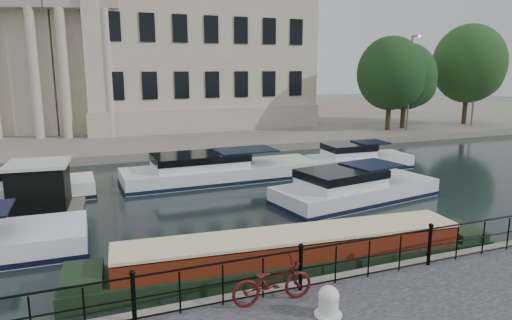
{
  "coord_description": "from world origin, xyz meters",
  "views": [
    {
      "loc": [
        -4.86,
        -11.56,
        5.96
      ],
      "look_at": [
        0.5,
        2.0,
        3.0
      ],
      "focal_mm": 32.0,
      "sensor_mm": 36.0,
      "label": 1
    }
  ],
  "objects": [
    {
      "name": "civic_building",
      "position": [
        -1.0,
        34.71,
        7.04
      ],
      "size": [
        53.55,
        31.84,
        16.85
      ],
      "color": "#ADA38C",
      "rests_on": "far_bank"
    },
    {
      "name": "far_bank",
      "position": [
        0.0,
        39.0,
        0.28
      ],
      "size": [
        120.0,
        42.0,
        0.55
      ],
      "primitive_type": "cube",
      "color": "#6B665B",
      "rests_on": "ground_plane"
    },
    {
      "name": "mooring_bollard",
      "position": [
        0.04,
        -3.54,
        0.88
      ],
      "size": [
        0.62,
        0.62,
        0.7
      ],
      "color": "silver",
      "rests_on": "near_quay"
    },
    {
      "name": "harbour_hut",
      "position": [
        -6.5,
        8.92,
        0.95
      ],
      "size": [
        3.54,
        3.04,
        2.2
      ],
      "rotation": [
        0.0,
        0.0,
        -0.09
      ],
      "color": "#6B665B",
      "rests_on": "ground_plane"
    },
    {
      "name": "railing",
      "position": [
        0.0,
        -2.25,
        1.2
      ],
      "size": [
        24.14,
        0.14,
        1.22
      ],
      "color": "black",
      "rests_on": "near_quay"
    },
    {
      "name": "bicycle",
      "position": [
        -0.89,
        -2.54,
        1.07
      ],
      "size": [
        1.99,
        0.74,
        1.04
      ],
      "primitive_type": "imported",
      "rotation": [
        0.0,
        0.0,
        1.54
      ],
      "color": "#490D0D",
      "rests_on": "near_quay"
    },
    {
      "name": "trees",
      "position": [
        25.88,
        21.84,
        5.58
      ],
      "size": [
        15.95,
        7.13,
        9.51
      ],
      "color": "black",
      "rests_on": "far_bank"
    },
    {
      "name": "ground_plane",
      "position": [
        0.0,
        0.0,
        0.0
      ],
      "size": [
        160.0,
        160.0,
        0.0
      ],
      "primitive_type": "plane",
      "color": "black",
      "rests_on": "ground"
    },
    {
      "name": "lamp_posts",
      "position": [
        26.0,
        20.7,
        4.8
      ],
      "size": [
        8.24,
        1.55,
        8.07
      ],
      "color": "#59595B",
      "rests_on": "far_bank"
    },
    {
      "name": "narrowboat",
      "position": [
        0.86,
        -0.15,
        0.37
      ],
      "size": [
        13.13,
        2.87,
        1.48
      ],
      "rotation": [
        0.0,
        0.0,
        -0.09
      ],
      "color": "black",
      "rests_on": "ground_plane"
    },
    {
      "name": "cabin_cruisers",
      "position": [
        -0.25,
        8.46,
        0.37
      ],
      "size": [
        28.44,
        10.12,
        1.99
      ],
      "color": "silver",
      "rests_on": "ground_plane"
    }
  ]
}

